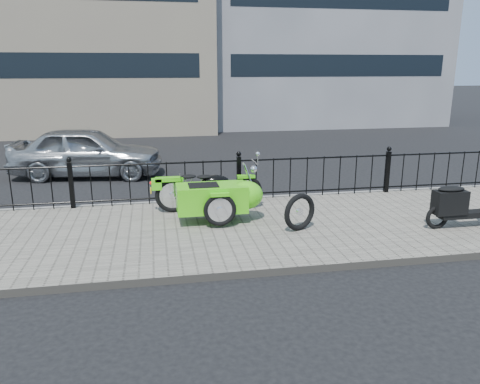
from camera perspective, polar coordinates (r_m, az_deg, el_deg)
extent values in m
plane|color=black|center=(9.16, 1.31, -3.82)|extent=(120.00, 120.00, 0.00)
cube|color=#676257|center=(8.68, 1.98, -4.50)|extent=(30.00, 3.80, 0.12)
cube|color=gray|center=(10.49, -0.28, -1.01)|extent=(30.00, 0.10, 0.12)
cylinder|color=black|center=(10.13, -0.15, 3.83)|extent=(14.00, 0.04, 0.04)
cylinder|color=black|center=(10.31, -0.15, -0.26)|extent=(14.00, 0.04, 0.04)
cube|color=black|center=(10.21, -19.86, 0.76)|extent=(0.09, 0.09, 0.96)
sphere|color=black|center=(10.10, -20.14, 3.73)|extent=(0.11, 0.11, 0.11)
cube|color=black|center=(10.22, -0.15, 1.69)|extent=(0.09, 0.09, 0.96)
sphere|color=black|center=(10.11, -0.15, 4.67)|extent=(0.11, 0.11, 0.11)
cube|color=black|center=(11.36, 17.51, 2.35)|extent=(0.09, 0.09, 0.96)
sphere|color=black|center=(11.26, 17.73, 5.03)|extent=(0.11, 0.11, 0.11)
cube|color=black|center=(20.93, -22.80, 14.04)|extent=(12.50, 0.06, 1.00)
cube|color=black|center=(23.22, 12.18, 14.84)|extent=(10.50, 0.06, 1.00)
torus|color=black|center=(9.61, 0.72, -0.01)|extent=(0.69, 0.09, 0.69)
torus|color=black|center=(9.44, -8.24, -0.44)|extent=(0.69, 0.09, 0.69)
torus|color=black|center=(8.42, -2.46, -2.22)|extent=(0.60, 0.08, 0.60)
cube|color=gray|center=(9.49, -3.72, -0.11)|extent=(0.34, 0.22, 0.24)
cylinder|color=black|center=(9.51, -3.71, -0.51)|extent=(1.40, 0.04, 0.04)
ellipsoid|color=black|center=(9.45, -3.02, 1.33)|extent=(0.54, 0.29, 0.26)
cylinder|color=silver|center=(9.50, 1.80, 3.65)|extent=(0.03, 0.56, 0.03)
cylinder|color=silver|center=(9.54, 1.08, 1.80)|extent=(0.25, 0.04, 0.59)
sphere|color=silver|center=(9.53, 1.68, 2.82)|extent=(0.15, 0.15, 0.15)
cube|color=#52E316|center=(9.53, 0.73, 1.91)|extent=(0.36, 0.12, 0.06)
cube|color=#52E316|center=(9.36, -8.63, 1.55)|extent=(0.55, 0.16, 0.08)
ellipsoid|color=black|center=(9.40, -4.36, 1.86)|extent=(0.31, 0.22, 0.08)
ellipsoid|color=black|center=(9.37, -6.31, 1.90)|extent=(0.31, 0.22, 0.08)
sphere|color=red|center=(9.37, -10.75, 1.10)|extent=(0.07, 0.07, 0.07)
cube|color=yellow|center=(9.51, -10.82, 0.18)|extent=(0.02, 0.14, 0.10)
cube|color=#52E316|center=(8.74, -3.47, -0.73)|extent=(1.30, 0.62, 0.50)
ellipsoid|color=#52E316|center=(8.83, 0.71, -0.36)|extent=(0.65, 0.60, 0.54)
cube|color=black|center=(8.66, -4.48, 0.69)|extent=(0.55, 0.43, 0.06)
cube|color=#52E316|center=(8.34, -2.48, -0.32)|extent=(0.34, 0.11, 0.06)
torus|color=black|center=(9.15, 22.91, -2.82)|extent=(0.44, 0.08, 0.44)
cube|color=black|center=(9.48, 25.92, -2.45)|extent=(1.08, 0.24, 0.11)
cube|color=black|center=(9.20, 24.20, -1.15)|extent=(0.59, 0.28, 0.43)
ellipsoid|color=black|center=(9.14, 24.36, 0.34)|extent=(0.50, 0.25, 0.10)
torus|color=black|center=(8.39, 7.28, -2.43)|extent=(0.66, 0.36, 0.68)
imported|color=#A2A5A9|center=(13.59, -18.17, 4.68)|extent=(4.22, 2.12, 1.38)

